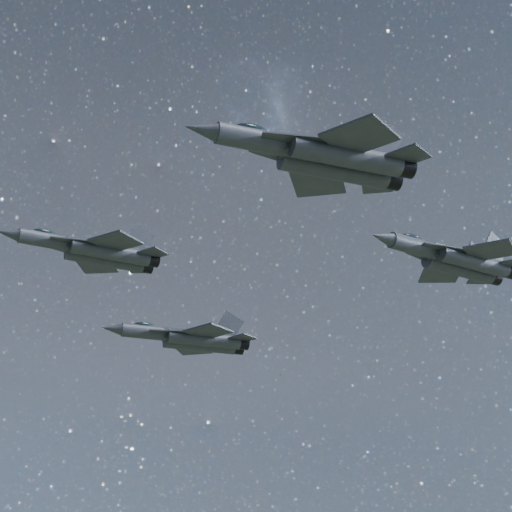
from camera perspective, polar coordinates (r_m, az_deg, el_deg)
name	(u,v)px	position (r m, az deg, el deg)	size (l,w,h in m)	color
jet_lead	(95,251)	(78.47, -10.69, 0.33)	(15.16, 10.76, 3.85)	#2D3039
jet_left	(190,339)	(106.54, -4.41, -5.51)	(19.19, 13.28, 4.82)	#2D3039
jet_right	(323,156)	(63.41, 4.46, 6.66)	(18.40, 12.82, 4.63)	#2D3039
jet_slot	(455,260)	(94.84, 13.15, -0.23)	(19.68, 13.94, 5.00)	#2D3039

